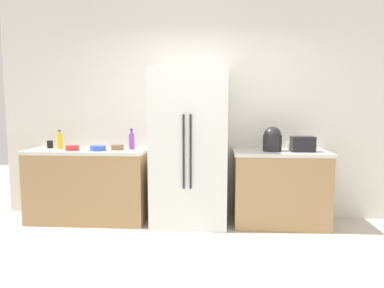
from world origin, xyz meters
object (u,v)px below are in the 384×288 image
bowl_c (98,148)px  bowl_b (117,147)px  refrigerator (189,148)px  toaster (303,144)px  cup_a (50,144)px  bottle_b (60,141)px  rice_cooker (272,139)px  cup_b (290,146)px  bowl_a (72,148)px  bottle_a (132,141)px

bowl_c → bowl_b: bearing=23.4°
refrigerator → toaster: bearing=-0.5°
cup_a → bowl_c: 0.73m
bottle_b → bowl_c: bearing=-14.8°
rice_cooker → cup_b: rice_cooker is taller
toaster → bottle_b: bearing=178.5°
bottle_b → cup_a: 0.17m
refrigerator → rice_cooker: refrigerator is taller
rice_cooker → toaster: bearing=-5.1°
bottle_b → cup_a: size_ratio=2.45×
cup_a → bowl_b: 0.93m
bowl_a → refrigerator: bearing=3.0°
toaster → bowl_b: bearing=179.2°
rice_cooker → bowl_a: bearing=-177.7°
bottle_a → bowl_c: size_ratio=1.34×
refrigerator → bottle_a: size_ratio=7.29×
bowl_a → toaster: bearing=1.3°
rice_cooker → bowl_a: 2.46m
refrigerator → bowl_a: (-1.45, -0.08, 0.00)m
bottle_a → cup_a: (-1.09, 0.05, -0.06)m
cup_b → bowl_b: size_ratio=0.64×
rice_cooker → bowl_c: rice_cooker is taller
rice_cooker → bottle_b: rice_cooker is taller
cup_b → bowl_c: size_ratio=0.52×
rice_cooker → bowl_c: (-2.13, -0.10, -0.11)m
bowl_a → bowl_b: bearing=9.9°
rice_cooker → bowl_c: 2.14m
bottle_b → bowl_a: bottle_b is taller
bottle_a → bowl_a: (-0.71, -0.15, -0.08)m
bowl_c → bottle_b: bearing=165.2°
refrigerator → bowl_c: (-1.12, -0.08, 0.00)m
refrigerator → cup_a: 1.83m
cup_a → refrigerator: bearing=-4.0°
rice_cooker → bottle_a: rice_cooker is taller
rice_cooker → cup_a: size_ratio=3.06×
refrigerator → bowl_a: size_ratio=11.60×
rice_cooker → cup_b: 0.28m
refrigerator → cup_b: size_ratio=18.64×
cup_b → bowl_c: 2.38m
toaster → cup_a: bearing=177.5°
cup_a → bowl_b: (0.92, -0.11, -0.02)m
bottle_a → bottle_b: bottle_a is taller
cup_a → rice_cooker: bearing=-2.1°
bowl_a → bowl_b: bowl_b is taller
cup_a → bowl_a: bearing=-28.1°
toaster → rice_cooker: bearing=174.9°
toaster → rice_cooker: size_ratio=0.91×
rice_cooker → bottle_a: (-1.75, 0.06, -0.03)m
bowl_a → bowl_b: (0.54, 0.09, 0.00)m
bowl_a → bowl_c: size_ratio=0.84×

